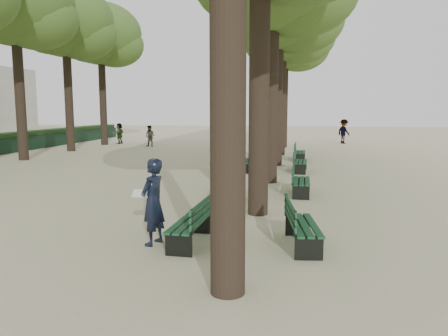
# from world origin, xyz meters

# --- Properties ---
(ground) EXTENTS (120.00, 120.00, 0.00)m
(ground) POSITION_xyz_m (0.00, 0.00, 0.00)
(ground) COLOR beige
(ground) RESTS_ON ground
(tree_central_3) EXTENTS (6.00, 6.00, 9.95)m
(tree_central_3) POSITION_xyz_m (1.50, 13.00, 7.65)
(tree_central_3) COLOR #33261C
(tree_central_3) RESTS_ON ground
(tree_central_4) EXTENTS (6.00, 6.00, 9.95)m
(tree_central_4) POSITION_xyz_m (1.50, 18.00, 7.65)
(tree_central_4) COLOR #33261C
(tree_central_4) RESTS_ON ground
(tree_central_5) EXTENTS (6.00, 6.00, 9.95)m
(tree_central_5) POSITION_xyz_m (1.50, 23.00, 7.65)
(tree_central_5) COLOR #33261C
(tree_central_5) RESTS_ON ground
(tree_far_3) EXTENTS (6.00, 6.00, 10.45)m
(tree_far_3) POSITION_xyz_m (-12.00, 13.00, 8.14)
(tree_far_3) COLOR #33261C
(tree_far_3) RESTS_ON ground
(tree_far_4) EXTENTS (6.00, 6.00, 10.45)m
(tree_far_4) POSITION_xyz_m (-12.00, 18.00, 8.14)
(tree_far_4) COLOR #33261C
(tree_far_4) RESTS_ON ground
(tree_far_5) EXTENTS (6.00, 6.00, 10.45)m
(tree_far_5) POSITION_xyz_m (-12.00, 23.00, 8.14)
(tree_far_5) COLOR #33261C
(tree_far_5) RESTS_ON ground
(bench_left_0) EXTENTS (0.64, 1.82, 0.92)m
(bench_left_0) POSITION_xyz_m (0.37, 0.24, 0.27)
(bench_left_0) COLOR black
(bench_left_0) RESTS_ON ground
(bench_left_1) EXTENTS (0.77, 1.85, 0.92)m
(bench_left_1) POSITION_xyz_m (0.37, 5.45, 0.27)
(bench_left_1) COLOR black
(bench_left_1) RESTS_ON ground
(bench_left_2) EXTENTS (0.77, 1.85, 0.92)m
(bench_left_2) POSITION_xyz_m (0.37, 10.82, 0.27)
(bench_left_2) COLOR black
(bench_left_2) RESTS_ON ground
(bench_left_3) EXTENTS (0.72, 1.84, 0.92)m
(bench_left_3) POSITION_xyz_m (0.37, 15.78, 0.27)
(bench_left_3) COLOR black
(bench_left_3) RESTS_ON ground
(bench_right_0) EXTENTS (0.80, 1.86, 0.92)m
(bench_right_0) POSITION_xyz_m (2.63, 0.42, 0.27)
(bench_right_0) COLOR black
(bench_right_0) RESTS_ON ground
(bench_right_1) EXTENTS (0.59, 1.81, 0.92)m
(bench_right_1) POSITION_xyz_m (2.63, 5.80, 0.27)
(bench_right_1) COLOR black
(bench_right_1) RESTS_ON ground
(bench_right_2) EXTENTS (0.64, 1.82, 0.92)m
(bench_right_2) POSITION_xyz_m (2.63, 10.92, 0.27)
(bench_right_2) COLOR black
(bench_right_2) RESTS_ON ground
(bench_right_3) EXTENTS (0.63, 1.82, 0.92)m
(bench_right_3) POSITION_xyz_m (2.63, 15.21, 0.27)
(bench_right_3) COLOR black
(bench_right_3) RESTS_ON ground
(man_with_map) EXTENTS (0.70, 0.78, 1.77)m
(man_with_map) POSITION_xyz_m (-0.36, 0.08, 0.88)
(man_with_map) COLOR black
(man_with_map) RESTS_ON ground
(pedestrian_e) EXTENTS (0.52, 1.52, 1.61)m
(pedestrian_e) POSITION_xyz_m (-11.27, 24.15, 0.80)
(pedestrian_e) COLOR #262628
(pedestrian_e) RESTS_ON ground
(pedestrian_b) EXTENTS (1.03, 1.22, 1.90)m
(pedestrian_b) POSITION_xyz_m (6.06, 27.13, 0.95)
(pedestrian_b) COLOR #262628
(pedestrian_b) RESTS_ON ground
(pedestrian_a) EXTENTS (0.79, 0.45, 1.53)m
(pedestrian_a) POSITION_xyz_m (-7.99, 21.91, 0.77)
(pedestrian_a) COLOR #262628
(pedestrian_a) RESTS_ON ground
(pedestrian_d) EXTENTS (0.79, 0.87, 1.72)m
(pedestrian_d) POSITION_xyz_m (-3.73, 27.02, 0.86)
(pedestrian_d) COLOR #262628
(pedestrian_d) RESTS_ON ground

